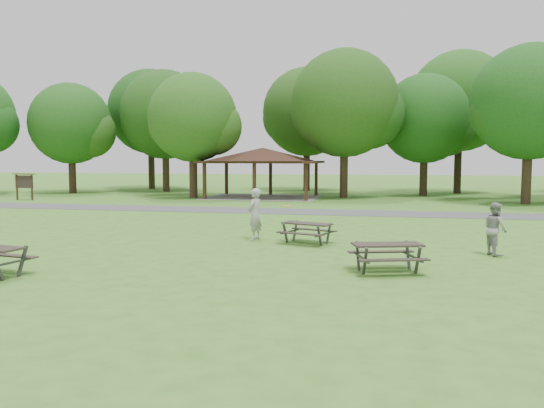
{
  "coord_description": "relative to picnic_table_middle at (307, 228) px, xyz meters",
  "views": [
    {
      "loc": [
        5.08,
        -15.0,
        3.0
      ],
      "look_at": [
        1.0,
        4.0,
        1.3
      ],
      "focal_mm": 35.0,
      "sensor_mm": 36.0,
      "label": 1
    }
  ],
  "objects": [
    {
      "name": "tree_row_f",
      "position": [
        5.67,
        25.27,
        5.29
      ],
      "size": [
        7.35,
        7.0,
        9.55
      ],
      "color": "black",
      "rests_on": "ground"
    },
    {
      "name": "frisbee_thrower",
      "position": [
        -1.99,
        0.44,
        0.39
      ],
      "size": [
        0.61,
        0.78,
        1.89
      ],
      "primitive_type": "imported",
      "rotation": [
        0.0,
        0.0,
        -1.83
      ],
      "color": "#A6A6A9",
      "rests_on": "ground"
    },
    {
      "name": "tree_deep_c",
      "position": [
        8.69,
        28.77,
        6.89
      ],
      "size": [
        8.82,
        8.4,
        11.9
      ],
      "color": "black",
      "rests_on": "ground"
    },
    {
      "name": "tree_deep_b",
      "position": [
        -4.32,
        29.77,
        6.33
      ],
      "size": [
        8.4,
        8.0,
        11.13
      ],
      "color": "black",
      "rests_on": "ground"
    },
    {
      "name": "picnic_table_middle",
      "position": [
        0.0,
        0.0,
        0.0
      ],
      "size": [
        2.08,
        1.86,
        0.75
      ],
      "color": "#2F2622",
      "rests_on": "ground"
    },
    {
      "name": "asphalt_path",
      "position": [
        -2.42,
        10.75,
        -0.54
      ],
      "size": [
        120.0,
        3.2,
        0.02
      ],
      "primitive_type": "cube",
      "color": "#48494B",
      "rests_on": "ground"
    },
    {
      "name": "tree_row_c",
      "position": [
        -16.32,
        25.77,
        5.98
      ],
      "size": [
        8.19,
        7.8,
        10.67
      ],
      "color": "#312115",
      "rests_on": "ground"
    },
    {
      "name": "frisbee_catcher",
      "position": [
        5.99,
        -1.01,
        0.27
      ],
      "size": [
        0.85,
        0.96,
        1.64
      ],
      "primitive_type": "imported",
      "rotation": [
        0.0,
        0.0,
        1.91
      ],
      "color": "#979799",
      "rests_on": "ground"
    },
    {
      "name": "notice_board",
      "position": [
        -22.42,
        14.75,
        0.76
      ],
      "size": [
        1.6,
        0.3,
        1.88
      ],
      "color": "#311F12",
      "rests_on": "ground"
    },
    {
      "name": "tree_row_b",
      "position": [
        -23.33,
        22.27,
        5.11
      ],
      "size": [
        7.14,
        6.8,
        9.28
      ],
      "color": "black",
      "rests_on": "ground"
    },
    {
      "name": "tree_row_g",
      "position": [
        11.68,
        18.77,
        5.78
      ],
      "size": [
        7.77,
        7.4,
        10.25
      ],
      "color": "black",
      "rests_on": "ground"
    },
    {
      "name": "pavilion",
      "position": [
        -6.42,
        20.75,
        2.51
      ],
      "size": [
        8.6,
        7.01,
        3.76
      ],
      "color": "#331E12",
      "rests_on": "ground"
    },
    {
      "name": "frisbee_in_flight",
      "position": [
        -0.76,
        0.21,
        0.73
      ],
      "size": [
        0.29,
        0.29,
        0.02
      ],
      "color": "gold",
      "rests_on": "ground"
    },
    {
      "name": "ground",
      "position": [
        -2.42,
        -3.25,
        -0.55
      ],
      "size": [
        160.0,
        160.0,
        0.0
      ],
      "primitive_type": "plane",
      "color": "#3E7722",
      "rests_on": "ground"
    },
    {
      "name": "tree_row_e",
      "position": [
        -0.32,
        21.77,
        6.23
      ],
      "size": [
        8.4,
        8.0,
        11.02
      ],
      "color": "black",
      "rests_on": "ground"
    },
    {
      "name": "tree_row_d",
      "position": [
        -11.33,
        19.27,
        5.22
      ],
      "size": [
        6.93,
        6.6,
        9.27
      ],
      "color": "#302115",
      "rests_on": "ground"
    },
    {
      "name": "picnic_table_far",
      "position": [
        2.74,
        -4.18,
        0.02
      ],
      "size": [
        2.14,
        1.9,
        0.78
      ],
      "color": "#2D2420",
      "rests_on": "ground"
    },
    {
      "name": "tree_deep_a",
      "position": [
        -19.32,
        29.27,
        6.58
      ],
      "size": [
        8.4,
        8.0,
        11.38
      ],
      "color": "black",
      "rests_on": "ground"
    }
  ]
}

